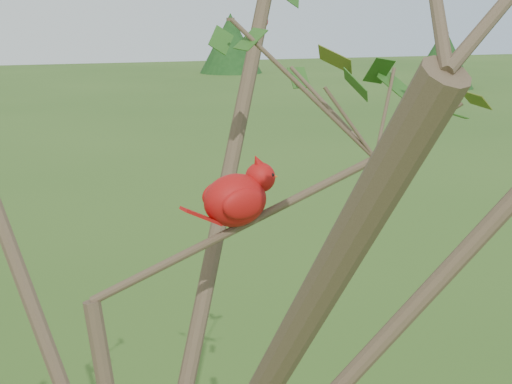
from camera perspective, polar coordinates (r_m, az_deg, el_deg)
crabapple_tree at (r=1.15m, az=-10.45°, el=-3.60°), size 2.35×2.05×2.95m
cardinal at (r=1.30m, az=-1.58°, el=-0.44°), size 0.22×0.13×0.16m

